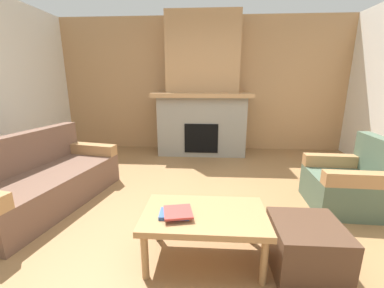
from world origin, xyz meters
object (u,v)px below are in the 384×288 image
object	(u,v)px
armchair	(349,184)
fireplace	(202,96)
couch	(43,182)
ottoman	(306,247)
coffee_table	(204,219)

from	to	relation	value
armchair	fireplace	bearing A→B (deg)	128.66
armchair	couch	bearing A→B (deg)	-177.66
couch	ottoman	world-z (taller)	couch
couch	fireplace	bearing A→B (deg)	52.04
fireplace	coffee_table	xyz separation A→B (m)	(0.11, -3.21, -0.79)
armchair	coffee_table	xyz separation A→B (m)	(-1.67, -0.99, 0.08)
fireplace	couch	size ratio (longest dim) A/B	1.40
couch	ottoman	size ratio (longest dim) A/B	3.71
fireplace	ottoman	bearing A→B (deg)	-74.60
couch	armchair	world-z (taller)	same
coffee_table	fireplace	bearing A→B (deg)	91.89
fireplace	couch	xyz separation A→B (m)	(-1.85, -2.37, -0.88)
fireplace	armchair	bearing A→B (deg)	-51.34
ottoman	coffee_table	bearing A→B (deg)	174.97
coffee_table	ottoman	bearing A→B (deg)	-5.03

